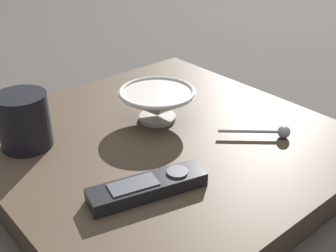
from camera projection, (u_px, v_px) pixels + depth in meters
name	position (u px, v px, depth m)	size (l,w,h in m)	color
ground_plane	(161.00, 159.00, 0.78)	(6.00, 6.00, 0.00)	#47423D
table	(161.00, 147.00, 0.77)	(0.58, 0.58, 0.05)	#4C3D2D
cereal_bowl	(157.00, 103.00, 0.79)	(0.14, 0.14, 0.06)	beige
coffee_mug	(24.00, 121.00, 0.70)	(0.08, 0.08, 0.09)	black
teaspoon	(275.00, 132.00, 0.74)	(0.09, 0.10, 0.02)	#A3A5B2
tv_remote_near	(148.00, 187.00, 0.60)	(0.09, 0.18, 0.02)	black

